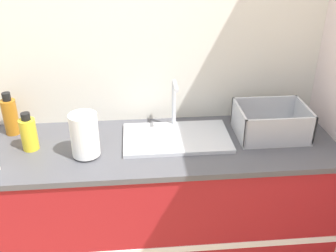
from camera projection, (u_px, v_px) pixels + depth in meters
wall_back at (156, 54)px, 2.19m from camera, size 4.27×0.06×2.60m
counter_cabinet at (162, 210)px, 2.30m from camera, size 1.89×0.62×0.91m
sink at (176, 136)px, 2.13m from camera, size 0.57×0.35×0.29m
paper_towel_roll at (85, 135)px, 1.93m from camera, size 0.14×0.14×0.23m
dish_rack at (271, 125)px, 2.15m from camera, size 0.38×0.29×0.17m
bottle_yellow at (29, 133)px, 2.00m from camera, size 0.08×0.08×0.21m
bottle_amber at (10, 116)px, 2.14m from camera, size 0.08×0.08×0.24m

